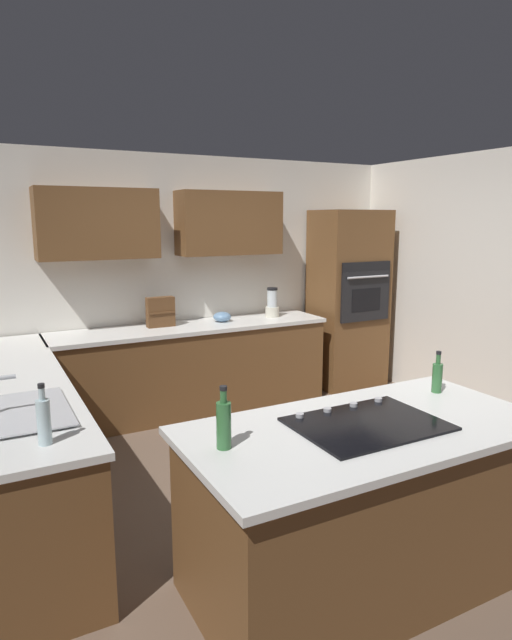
# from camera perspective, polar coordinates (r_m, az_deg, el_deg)

# --- Properties ---
(ground_plane) EXTENTS (14.00, 14.00, 0.00)m
(ground_plane) POSITION_cam_1_polar(r_m,az_deg,el_deg) (4.29, 3.45, -16.42)
(ground_plane) COLOR brown
(wall_back) EXTENTS (6.00, 0.44, 2.60)m
(wall_back) POSITION_cam_1_polar(r_m,az_deg,el_deg) (5.66, -7.83, 5.47)
(wall_back) COLOR white
(wall_back) RESTS_ON ground
(wall_left) EXTENTS (0.10, 4.00, 2.60)m
(wall_left) POSITION_cam_1_polar(r_m,az_deg,el_deg) (5.73, 23.41, 3.28)
(wall_left) COLOR white
(wall_left) RESTS_ON ground
(lower_cabinets_back) EXTENTS (2.80, 0.60, 0.86)m
(lower_cabinets_back) POSITION_cam_1_polar(r_m,az_deg,el_deg) (5.53, -6.72, -5.34)
(lower_cabinets_back) COLOR brown
(lower_cabinets_back) RESTS_ON ground
(countertop_back) EXTENTS (2.84, 0.64, 0.04)m
(countertop_back) POSITION_cam_1_polar(r_m,az_deg,el_deg) (5.43, -6.83, -0.77)
(countertop_back) COLOR silver
(countertop_back) RESTS_ON lower_cabinets_back
(lower_cabinets_side) EXTENTS (0.60, 2.90, 0.86)m
(lower_cabinets_side) POSITION_cam_1_polar(r_m,az_deg,el_deg) (4.10, -23.81, -12.08)
(lower_cabinets_side) COLOR brown
(lower_cabinets_side) RESTS_ON ground
(countertop_side) EXTENTS (0.64, 2.94, 0.04)m
(countertop_side) POSITION_cam_1_polar(r_m,az_deg,el_deg) (3.95, -24.31, -6.03)
(countertop_side) COLOR silver
(countertop_side) RESTS_ON lower_cabinets_side
(island_base) EXTENTS (1.86, 0.90, 0.86)m
(island_base) POSITION_cam_1_polar(r_m,az_deg,el_deg) (3.09, 11.44, -19.05)
(island_base) COLOR brown
(island_base) RESTS_ON ground
(island_top) EXTENTS (1.94, 0.98, 0.04)m
(island_top) POSITION_cam_1_polar(r_m,az_deg,el_deg) (2.90, 11.78, -11.29)
(island_top) COLOR silver
(island_top) RESTS_ON island_base
(wall_oven) EXTENTS (0.80, 0.66, 2.05)m
(wall_oven) POSITION_cam_1_polar(r_m,az_deg,el_deg) (6.35, 9.80, 2.19)
(wall_oven) COLOR brown
(wall_oven) RESTS_ON ground
(sink_unit) EXTENTS (0.46, 0.70, 0.23)m
(sink_unit) POSITION_cam_1_polar(r_m,az_deg,el_deg) (3.24, -23.60, -8.90)
(sink_unit) COLOR #515456
(sink_unit) RESTS_ON countertop_side
(cooktop) EXTENTS (0.76, 0.56, 0.03)m
(cooktop) POSITION_cam_1_polar(r_m,az_deg,el_deg) (2.89, 11.72, -10.75)
(cooktop) COLOR black
(cooktop) RESTS_ON island_top
(blender) EXTENTS (0.15, 0.15, 0.32)m
(blender) POSITION_cam_1_polar(r_m,az_deg,el_deg) (5.83, 1.74, 1.68)
(blender) COLOR beige
(blender) RESTS_ON countertop_back
(mixing_bowl) EXTENTS (0.19, 0.19, 0.10)m
(mixing_bowl) POSITION_cam_1_polar(r_m,az_deg,el_deg) (5.58, -3.63, 0.35)
(mixing_bowl) COLOR #668CB2
(mixing_bowl) RESTS_ON countertop_back
(spice_rack) EXTENTS (0.27, 0.11, 0.30)m
(spice_rack) POSITION_cam_1_polar(r_m,az_deg,el_deg) (5.37, -10.16, 0.85)
(spice_rack) COLOR brown
(spice_rack) RESTS_ON countertop_back
(dish_soap_bottle) EXTENTS (0.06, 0.06, 0.30)m
(dish_soap_bottle) POSITION_cam_1_polar(r_m,az_deg,el_deg) (2.75, -21.71, -9.89)
(dish_soap_bottle) COLOR silver
(dish_soap_bottle) RESTS_ON countertop_side
(oil_bottle) EXTENTS (0.07, 0.07, 0.30)m
(oil_bottle) POSITION_cam_1_polar(r_m,az_deg,el_deg) (2.53, -3.47, -10.95)
(oil_bottle) COLOR #336B38
(oil_bottle) RESTS_ON island_top
(second_bottle) EXTENTS (0.06, 0.06, 0.26)m
(second_bottle) POSITION_cam_1_polar(r_m,az_deg,el_deg) (3.49, 18.78, -5.70)
(second_bottle) COLOR #336B38
(second_bottle) RESTS_ON island_top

